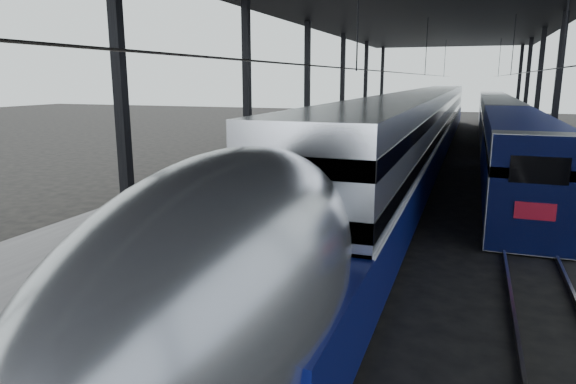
% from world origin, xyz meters
% --- Properties ---
extents(ground, '(160.00, 160.00, 0.00)m').
position_xyz_m(ground, '(0.00, 0.00, 0.00)').
color(ground, black).
rests_on(ground, ground).
extents(platform, '(6.00, 80.00, 1.00)m').
position_xyz_m(platform, '(-3.50, 20.00, 0.50)').
color(platform, '#4C4C4F').
rests_on(platform, ground).
extents(yellow_strip, '(0.30, 80.00, 0.01)m').
position_xyz_m(yellow_strip, '(-0.70, 20.00, 1.00)').
color(yellow_strip, gold).
rests_on(yellow_strip, platform).
extents(rails, '(6.52, 80.00, 0.16)m').
position_xyz_m(rails, '(4.50, 20.00, 0.08)').
color(rails, slate).
rests_on(rails, ground).
extents(canopy, '(18.00, 75.00, 9.47)m').
position_xyz_m(canopy, '(1.90, 20.00, 9.12)').
color(canopy, black).
rests_on(canopy, ground).
extents(tgv_train, '(3.11, 65.20, 4.45)m').
position_xyz_m(tgv_train, '(2.00, 24.51, 2.08)').
color(tgv_train, silver).
rests_on(tgv_train, ground).
extents(second_train, '(2.67, 56.05, 3.68)m').
position_xyz_m(second_train, '(7.00, 34.27, 1.86)').
color(second_train, navy).
rests_on(second_train, ground).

